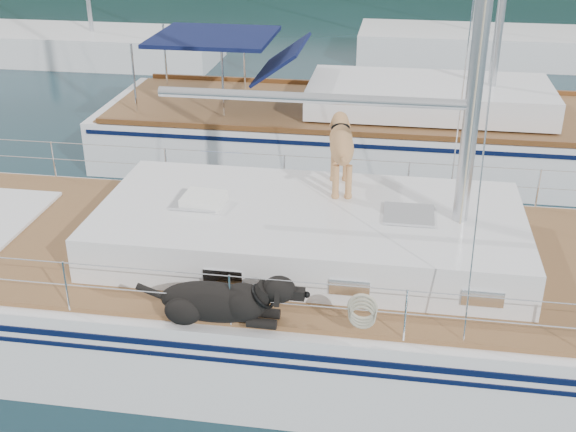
# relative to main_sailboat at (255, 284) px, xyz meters

# --- Properties ---
(ground) EXTENTS (120.00, 120.00, 0.00)m
(ground) POSITION_rel_main_sailboat_xyz_m (-0.10, 0.00, -0.68)
(ground) COLOR black
(ground) RESTS_ON ground
(main_sailboat) EXTENTS (12.00, 3.82, 14.01)m
(main_sailboat) POSITION_rel_main_sailboat_xyz_m (0.00, 0.00, 0.00)
(main_sailboat) COLOR white
(main_sailboat) RESTS_ON ground
(neighbor_sailboat) EXTENTS (11.00, 3.50, 13.30)m
(neighbor_sailboat) POSITION_rel_main_sailboat_xyz_m (1.20, 6.46, -0.05)
(neighbor_sailboat) COLOR white
(neighbor_sailboat) RESTS_ON ground
(bg_boat_west) EXTENTS (8.00, 3.00, 11.65)m
(bg_boat_west) POSITION_rel_main_sailboat_xyz_m (-8.10, 14.00, -0.23)
(bg_boat_west) COLOR white
(bg_boat_west) RESTS_ON ground
(bg_boat_center) EXTENTS (7.20, 3.00, 11.65)m
(bg_boat_center) POSITION_rel_main_sailboat_xyz_m (3.90, 16.00, -0.23)
(bg_boat_center) COLOR white
(bg_boat_center) RESTS_ON ground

